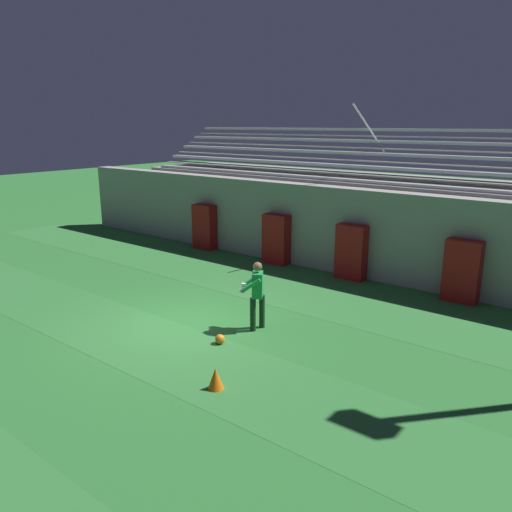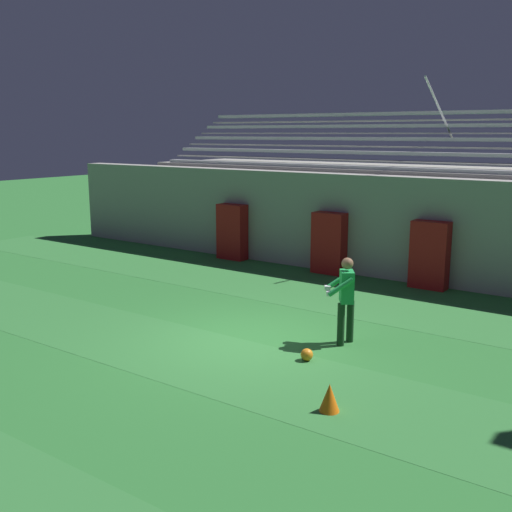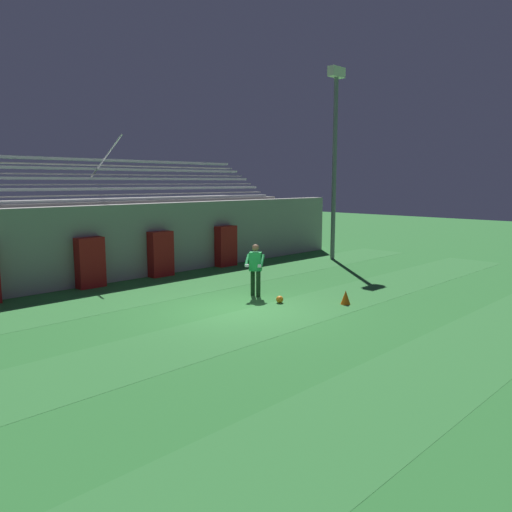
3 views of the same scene
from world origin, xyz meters
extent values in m
plane|color=#2D7533|center=(0.00, 0.00, 0.00)|extent=(80.00, 80.00, 0.00)
cube|color=#337A38|center=(0.00, -6.00, 0.00)|extent=(28.00, 2.41, 0.01)
cube|color=#337A38|center=(0.00, -1.18, 0.00)|extent=(28.00, 2.41, 0.01)
cube|color=#337A38|center=(0.00, 3.63, 0.00)|extent=(28.00, 2.41, 0.01)
cube|color=#999691|center=(0.00, 6.50, 1.40)|extent=(24.00, 0.60, 2.80)
cube|color=maroon|center=(-1.45, 5.95, 0.87)|extent=(0.95, 0.44, 1.74)
cube|color=maroon|center=(1.45, 5.95, 0.87)|extent=(0.95, 0.44, 1.74)
cube|color=maroon|center=(4.83, 5.95, 0.87)|extent=(0.95, 0.44, 1.74)
cube|color=#999691|center=(0.00, 8.85, 1.45)|extent=(18.00, 3.90, 2.90)
cube|color=silver|center=(0.00, 7.25, 2.95)|extent=(17.10, 0.36, 0.10)
cube|color=#999691|center=(0.00, 7.05, 2.72)|extent=(17.10, 0.60, 0.04)
cube|color=silver|center=(0.00, 7.95, 3.35)|extent=(17.10, 0.36, 0.10)
cube|color=#999691|center=(0.00, 7.75, 3.12)|extent=(17.10, 0.60, 0.04)
cube|color=silver|center=(0.00, 8.65, 3.75)|extent=(17.10, 0.36, 0.10)
cube|color=#999691|center=(0.00, 8.45, 3.52)|extent=(17.10, 0.60, 0.04)
cube|color=silver|center=(0.00, 9.35, 4.15)|extent=(17.10, 0.36, 0.10)
cube|color=#999691|center=(0.00, 9.15, 3.92)|extent=(17.10, 0.60, 0.04)
cube|color=silver|center=(0.00, 10.05, 4.55)|extent=(17.10, 0.36, 0.10)
cube|color=#999691|center=(0.00, 9.85, 4.32)|extent=(17.10, 0.60, 0.04)
cylinder|color=silver|center=(0.66, 8.40, 4.60)|extent=(0.06, 2.63, 1.65)
cylinder|color=slate|center=(9.65, 3.79, 4.14)|extent=(0.20, 0.20, 8.28)
cube|color=#F2EDCC|center=(9.65, 3.79, 8.50)|extent=(0.90, 0.36, 0.44)
cylinder|color=#143319|center=(1.58, 0.81, 0.41)|extent=(0.19, 0.19, 0.82)
cylinder|color=#143319|center=(1.62, 1.11, 0.41)|extent=(0.19, 0.19, 0.82)
cube|color=green|center=(1.60, 0.96, 1.12)|extent=(0.41, 0.45, 0.60)
sphere|color=brown|center=(1.60, 0.96, 1.56)|extent=(0.22, 0.22, 0.22)
cylinder|color=green|center=(1.62, 0.68, 1.17)|extent=(0.45, 0.34, 0.37)
cylinder|color=green|center=(1.35, 1.09, 1.17)|extent=(0.45, 0.34, 0.37)
cube|color=silver|center=(1.43, 0.61, 1.04)|extent=(0.15, 0.15, 0.08)
cube|color=silver|center=(1.21, 0.94, 1.04)|extent=(0.15, 0.15, 0.08)
sphere|color=orange|center=(1.45, -0.21, 0.11)|extent=(0.22, 0.22, 0.22)
cone|color=orange|center=(2.71, -1.72, 0.21)|extent=(0.30, 0.30, 0.42)
camera|label=1|loc=(8.45, -7.83, 4.80)|focal=35.00mm
camera|label=2|loc=(6.45, -8.87, 3.93)|focal=42.00mm
camera|label=3|loc=(-9.50, -10.00, 3.62)|focal=35.00mm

